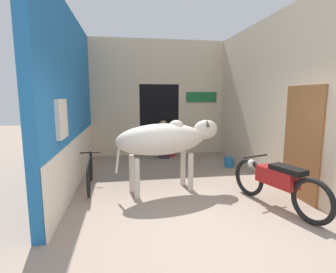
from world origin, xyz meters
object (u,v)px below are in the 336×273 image
Objects in this scene: motorcycle_near at (277,182)px; bicycle at (90,172)px; shopkeeper_seated at (163,138)px; bucket at (229,162)px; plastic_stool at (172,150)px; cow at (167,139)px.

motorcycle_near is 3.64m from bicycle.
shopkeeper_seated is (1.92, 2.46, 0.26)m from bicycle.
plastic_stool is at bearing 131.49° from bucket.
motorcycle_near reaches higher than plastic_stool.
bicycle is at bearing 154.61° from motorcycle_near.
cow is 2.15m from motorcycle_near.
bicycle is at bearing -128.02° from shopkeeper_seated.
cow is 1.32× the size of bicycle.
cow is at bearing -14.32° from bicycle.
cow is 2.63m from bucket.
shopkeeper_seated reaches higher than motorcycle_near.
bicycle is 1.47× the size of shopkeeper_seated.
motorcycle_near is 7.52× the size of bucket.
bucket is at bearing 37.08° from cow.
cow reaches higher than bucket.
motorcycle_near is (1.72, -1.16, -0.59)m from cow.
bicycle is at bearing -130.51° from plastic_stool.
bicycle is 3.40m from plastic_stool.
shopkeeper_seated is (-1.36, 4.01, 0.14)m from motorcycle_near.
shopkeeper_seated is 0.50m from plastic_stool.
shopkeeper_seated is at bearing 82.92° from cow.
motorcycle_near is 4.88× the size of plastic_stool.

